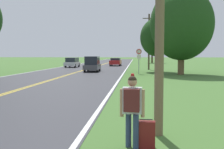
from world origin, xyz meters
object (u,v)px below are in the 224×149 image
Objects in this scene: tree_left_verge at (152,40)px; car_red_sedan_mid_near at (116,62)px; hitchhiker_person at (132,104)px; car_silver_van_approaching at (72,62)px; traffic_sign at (139,55)px; suitcase at (146,135)px; car_dark_grey_van_nearest at (92,64)px; tree_behind_sign at (157,37)px; tree_mid_treeline at (182,24)px; fire_hydrant at (133,78)px.

car_red_sedan_mid_near is (-7.77, -17.93, -4.89)m from tree_left_verge.
hitchhiker_person is 0.40× the size of car_silver_van_approaching.
traffic_sign is 22.08m from car_red_sedan_mid_near.
car_silver_van_approaching is at bearing 18.68° from suitcase.
car_silver_van_approaching is at bearing -157.39° from car_dark_grey_van_nearest.
car_silver_van_approaching is 9.53m from car_red_sedan_mid_near.
hitchhiker_person is at bearing 5.45° from car_red_sedan_mid_near.
tree_mid_treeline is (2.26, -4.52, 1.11)m from tree_behind_sign.
hitchhiker_person is 2.22× the size of fire_hydrant.
tree_left_verge reaches higher than tree_behind_sign.
tree_behind_sign is at bearing 78.87° from fire_hydrant.
car_dark_grey_van_nearest is at bearing 14.06° from hitchhiker_person.
tree_mid_treeline is at bearing -7.31° from suitcase.
traffic_sign is (0.38, 24.42, 1.06)m from hitchhiker_person.
traffic_sign is 5.52m from tree_mid_treeline.
traffic_sign is 18.42m from car_silver_van_approaching.
fire_hydrant is 0.09× the size of tree_left_verge.
fire_hydrant is at bearing 4.05° from hitchhiker_person.
car_silver_van_approaching is at bearing 18.23° from hitchhiker_person.
tree_mid_treeline reaches higher than tree_left_verge.
fire_hydrant is 14.69m from car_dark_grey_van_nearest.
tree_mid_treeline is at bearing -133.57° from car_silver_van_approaching.
tree_mid_treeline is (4.51, 23.94, 5.00)m from suitcase.
traffic_sign is 39.91m from tree_left_verge.
suitcase is at bearing 9.07° from car_dark_grey_van_nearest.
tree_behind_sign reaches higher than car_silver_van_approaching.
car_silver_van_approaching reaches higher than car_red_sedan_mid_near.
car_dark_grey_van_nearest is (-10.18, 4.33, -4.33)m from tree_mid_treeline.
traffic_sign reaches higher than suitcase.
hitchhiker_person is at bearing 8.43° from car_dark_grey_van_nearest.
hitchhiker_person is 0.33× the size of car_dark_grey_van_nearest.
tree_left_verge is 40.02m from tree_mid_treeline.
fire_hydrant is 49.88m from tree_left_verge.
suitcase is at bearing -94.52° from tree_behind_sign.
traffic_sign reaches higher than car_silver_van_approaching.
tree_mid_treeline reaches higher than car_red_sedan_mid_near.
tree_behind_sign is 8.55m from car_dark_grey_van_nearest.
car_red_sedan_mid_near is at bearing -43.03° from car_silver_van_approaching.
tree_left_verge is 37.19m from car_dark_grey_van_nearest.
tree_left_verge is 35.56m from tree_behind_sign.
suitcase is at bearing 5.85° from car_red_sedan_mid_near.
hitchhiker_person is 2.44× the size of suitcase.
tree_behind_sign is at bearing 89.10° from car_dark_grey_van_nearest.
car_dark_grey_van_nearest is (-5.73, 3.90, -1.09)m from traffic_sign.
traffic_sign reaches higher than hitchhiker_person.
tree_left_verge is at bearing 91.16° from tree_mid_treeline.
tree_behind_sign is at bearing 116.59° from tree_mid_treeline.
tree_mid_treeline is 24.12m from car_red_sedan_mid_near.
tree_behind_sign reaches higher than car_dark_grey_van_nearest.
car_silver_van_approaching is (-10.26, 24.70, 0.46)m from fire_hydrant.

